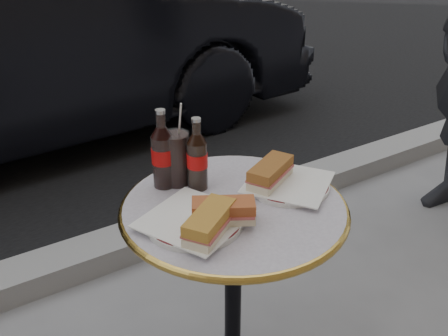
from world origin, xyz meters
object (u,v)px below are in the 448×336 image
bistro_table (233,307)px  cola_bottle_right (197,154)px  cola_bottle_left (162,149)px  plate_left (194,222)px  plate_right (288,185)px  parked_car (0,42)px  cola_glass (176,158)px

bistro_table → cola_bottle_right: 0.49m
cola_bottle_left → plate_left: bearing=-97.1°
bistro_table → plate_right: 0.42m
bistro_table → plate_left: size_ratio=2.97×
cola_bottle_left → parked_car: 2.32m
cola_bottle_left → cola_bottle_right: (0.07, -0.06, -0.01)m
plate_left → parked_car: parked_car is taller
bistro_table → cola_glass: bearing=111.5°
plate_left → parked_car: (0.02, 2.54, -0.04)m
cola_bottle_right → plate_left: bearing=-122.8°
cola_glass → cola_bottle_right: bearing=-57.1°
cola_bottle_right → parked_car: (-0.08, 2.38, -0.14)m
plate_right → cola_bottle_right: 0.28m
plate_right → cola_glass: cola_glass is taller
plate_left → cola_bottle_left: size_ratio=1.06×
bistro_table → cola_bottle_left: bearing=119.9°
bistro_table → cola_bottle_left: 0.53m
bistro_table → cola_bottle_left: (-0.11, 0.19, 0.48)m
cola_glass → bistro_table: bearing=-68.5°
plate_right → cola_glass: bearing=143.0°
cola_glass → cola_bottle_left: bearing=169.9°
cola_bottle_right → bistro_table: bearing=-74.2°
cola_bottle_right → parked_car: bearing=92.0°
parked_car → cola_bottle_right: bearing=178.5°
bistro_table → parked_car: bearing=92.8°
cola_bottle_left → cola_glass: cola_bottle_left is taller
plate_left → plate_right: bearing=3.9°
cola_bottle_left → cola_bottle_right: size_ratio=1.09×
cola_bottle_left → bistro_table: bearing=-60.1°
bistro_table → plate_right: (0.18, -0.01, 0.37)m
bistro_table → plate_right: size_ratio=3.09×
plate_left → plate_right: 0.32m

